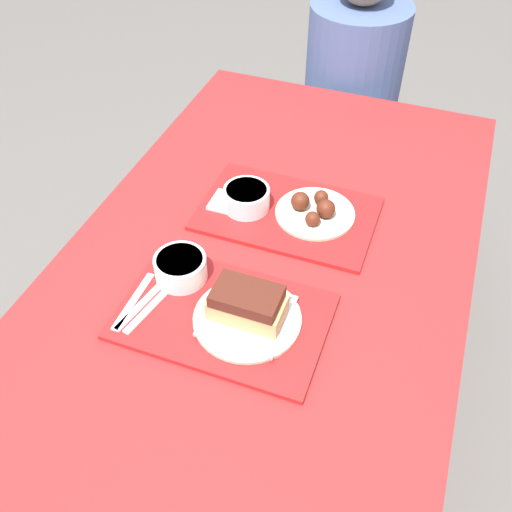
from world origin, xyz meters
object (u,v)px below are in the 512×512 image
bowl_coleslaw_near (181,267)px  bowl_coleslaw_far (246,197)px  tray_far (289,214)px  wings_plate_far (315,209)px  tray_near (223,316)px  brisket_sandwich_plate (247,309)px  person_seated_across (355,65)px

bowl_coleslaw_near → bowl_coleslaw_far: bearing=79.9°
tray_far → wings_plate_far: 0.07m
tray_near → bowl_coleslaw_near: bearing=152.1°
brisket_sandwich_plate → person_seated_across: size_ratio=0.34×
bowl_coleslaw_far → person_seated_across: person_seated_across is taller
brisket_sandwich_plate → tray_near: bearing=-174.1°
bowl_coleslaw_far → wings_plate_far: (0.17, 0.03, -0.01)m
tray_near → bowl_coleslaw_far: bowl_coleslaw_far is taller
brisket_sandwich_plate → person_seated_across: bearing=92.8°
tray_near → bowl_coleslaw_far: bearing=103.0°
tray_near → wings_plate_far: size_ratio=2.19×
bowl_coleslaw_near → wings_plate_far: bearing=54.6°
tray_near → tray_far: (0.03, 0.37, 0.00)m
tray_near → wings_plate_far: wings_plate_far is taller
tray_far → person_seated_across: bearing=92.3°
tray_near → bowl_coleslaw_far: size_ratio=3.76×
tray_far → wings_plate_far: wings_plate_far is taller
wings_plate_far → person_seated_across: 0.88m
tray_far → person_seated_across: 0.89m
bowl_coleslaw_far → wings_plate_far: bearing=10.4°
tray_near → wings_plate_far: (0.09, 0.38, 0.02)m
tray_near → bowl_coleslaw_near: 0.15m
tray_far → bowl_coleslaw_near: bearing=-118.0°
tray_far → wings_plate_far: size_ratio=2.19×
tray_near → brisket_sandwich_plate: size_ratio=1.93×
tray_near → person_seated_across: 1.26m
tray_near → bowl_coleslaw_near: size_ratio=3.76×
bowl_coleslaw_near → person_seated_across: (0.12, 1.19, -0.05)m
bowl_coleslaw_near → bowl_coleslaw_far: (0.05, 0.28, 0.00)m
bowl_coleslaw_near → brisket_sandwich_plate: 0.20m
tray_far → brisket_sandwich_plate: bearing=-86.0°
tray_far → bowl_coleslaw_near: size_ratio=3.76×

